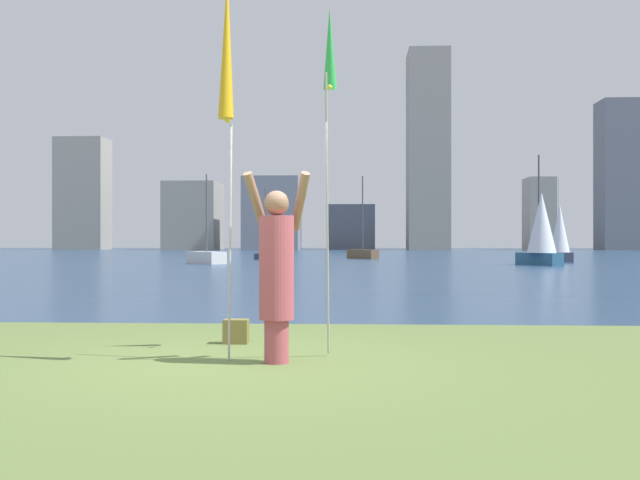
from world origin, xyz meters
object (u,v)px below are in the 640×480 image
Objects in this scene: person at (277,268)px; sailboat_0 at (363,253)px; sailboat_4 at (541,228)px; sailboat_3 at (206,257)px; kite_flag_right at (330,60)px; sailboat_2 at (560,236)px; sailboat_5 at (265,255)px; bag at (236,331)px; kite_flag_left at (227,50)px.

sailboat_0 is (1.09, 45.13, -0.58)m from person.
sailboat_3 is at bearing 176.13° from sailboat_4.
sailboat_0 is at bearing 89.26° from kite_flag_right.
sailboat_2 is 6.30m from sailboat_4.
kite_flag_right is 43.20m from sailboat_5.
sailboat_2 is at bearing -33.35° from sailboat_0.
bag is 32.19m from sailboat_3.
sailboat_0 is 14.86m from sailboat_3.
person is 0.42× the size of sailboat_5.
sailboat_5 is at bearing 96.54° from kite_flag_left.
kite_flag_left is 39.82m from sailboat_2.
sailboat_5 is at bearing 143.13° from sailboat_4.
sailboat_0 reaches higher than bag.
sailboat_0 reaches higher than sailboat_5.
person is 39.60m from sailboat_2.
kite_flag_right is 13.02× the size of bag.
kite_flag_right is at bearing -108.26° from sailboat_2.
sailboat_5 is at bearing 79.85° from sailboat_3.
sailboat_4 is at bearing 70.28° from bag.
person is at bearing -77.33° from sailboat_3.
sailboat_5 is (-4.99, 43.53, -2.98)m from kite_flag_left.
person is at bearing -107.80° from sailboat_4.
sailboat_4 reaches higher than bag.
sailboat_4 reaches higher than sailboat_2.
sailboat_5 is (-6.03, 42.66, -3.07)m from kite_flag_right.
sailboat_2 reaches higher than kite_flag_right.
sailboat_3 is (-8.49, -12.20, -0.04)m from sailboat_0.
sailboat_2 is at bearing -18.24° from sailboat_5.
sailboat_2 is at bearing 70.71° from kite_flag_left.
bag is at bearing -92.30° from sailboat_0.
bag is at bearing 95.56° from kite_flag_left.
sailboat_4 reaches higher than kite_flag_left.
sailboat_3 is 0.85× the size of sailboat_4.
sailboat_2 is 1.02× the size of sailboat_5.
kite_flag_left is at bearing -109.29° from sailboat_2.
person is at bearing -82.79° from sailboat_5.
kite_flag_right is at bearing -76.13° from sailboat_3.
person is 0.51× the size of kite_flag_right.
kite_flag_left is 1.35m from kite_flag_right.
kite_flag_left is 33.78m from sailboat_3.
sailboat_0 is (1.61, 45.14, -2.86)m from kite_flag_left.
sailboat_2 is (13.29, 36.08, 1.38)m from bag.
sailboat_2 is 0.86× the size of sailboat_4.
person is 1.80m from bag.
person is 6.64× the size of bag.
kite_flag_right is at bearing -81.96° from sailboat_5.
sailboat_3 reaches higher than person.
sailboat_5 is at bearing -166.22° from sailboat_0.
sailboat_3 is at bearing -100.15° from sailboat_5.
sailboat_3 is at bearing -124.83° from sailboat_0.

